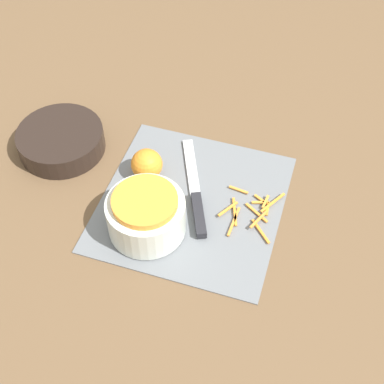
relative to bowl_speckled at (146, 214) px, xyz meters
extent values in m
plane|color=brown|center=(0.09, -0.06, -0.05)|extent=(4.00, 4.00, 0.00)
cube|color=slate|center=(0.09, -0.06, -0.05)|extent=(0.37, 0.36, 0.01)
cylinder|color=silver|center=(0.00, 0.00, -0.01)|extent=(0.15, 0.15, 0.08)
cylinder|color=orange|center=(0.00, 0.00, 0.04)|extent=(0.12, 0.12, 0.02)
cylinder|color=black|center=(0.15, 0.26, -0.02)|extent=(0.19, 0.19, 0.05)
cube|color=#232328|center=(0.05, -0.09, -0.04)|extent=(0.10, 0.06, 0.02)
cube|color=silver|center=(0.18, -0.03, -0.04)|extent=(0.16, 0.09, 0.00)
sphere|color=orange|center=(0.13, 0.05, -0.01)|extent=(0.07, 0.07, 0.07)
cube|color=orange|center=(0.06, -0.21, -0.04)|extent=(0.05, 0.05, 0.00)
cube|color=#F69937|center=(0.13, -0.21, -0.04)|extent=(0.04, 0.01, 0.00)
cube|color=orange|center=(0.08, -0.20, -0.04)|extent=(0.05, 0.03, 0.00)
cube|color=orange|center=(0.09, -0.15, -0.04)|extent=(0.07, 0.03, 0.00)
cube|color=gold|center=(0.13, -0.20, -0.04)|extent=(0.02, 0.03, 0.00)
cube|color=orange|center=(0.13, -0.22, -0.04)|extent=(0.06, 0.04, 0.00)
cube|color=orange|center=(0.14, -0.20, -0.04)|extent=(0.02, 0.03, 0.00)
cube|color=orange|center=(0.09, -0.14, -0.04)|extent=(0.05, 0.03, 0.00)
cube|color=orange|center=(0.10, -0.20, -0.04)|extent=(0.04, 0.05, 0.00)
cube|color=orange|center=(0.06, -0.16, -0.04)|extent=(0.07, 0.01, 0.00)
cube|color=orange|center=(0.15, -0.15, -0.04)|extent=(0.01, 0.04, 0.00)
cube|color=orange|center=(0.12, -0.21, -0.04)|extent=(0.03, 0.01, 0.00)
camera|label=1|loc=(-0.56, -0.27, 0.81)|focal=50.00mm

